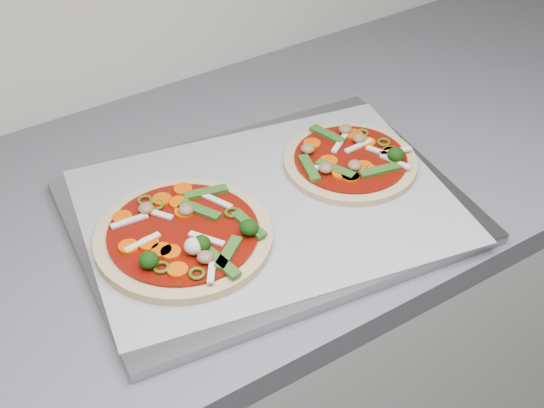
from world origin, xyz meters
TOP-DOWN VIEW (x-y plane):
  - base_cabinet at (0.00, 1.30)m, footprint 3.60×0.60m
  - countertop at (0.00, 1.30)m, footprint 3.60×0.60m
  - baking_tray at (-0.12, 1.22)m, footprint 0.54×0.43m
  - parchment at (-0.12, 1.22)m, footprint 0.54×0.43m
  - pizza_left at (-0.24, 1.22)m, footprint 0.30×0.30m
  - pizza_right at (0.03, 1.23)m, footprint 0.22×0.22m

SIDE VIEW (x-z plane):
  - base_cabinet at x=0.00m, z-range 0.00..0.86m
  - countertop at x=0.00m, z-range 0.86..0.90m
  - baking_tray at x=-0.12m, z-range 0.90..0.92m
  - parchment at x=-0.12m, z-range 0.92..0.92m
  - pizza_right at x=0.03m, z-range 0.91..0.94m
  - pizza_left at x=-0.24m, z-range 0.91..0.95m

